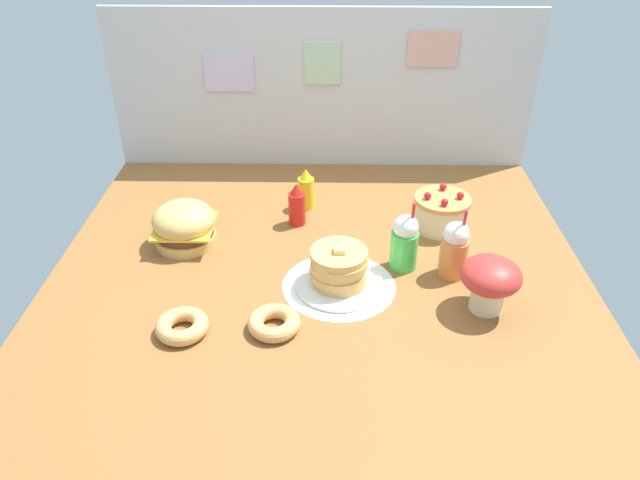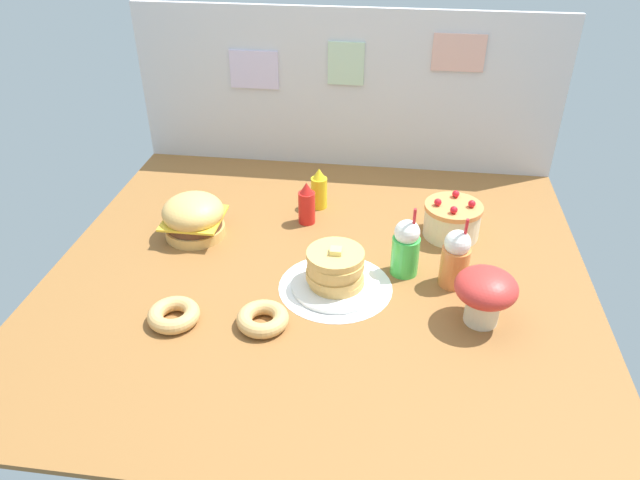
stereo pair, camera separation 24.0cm
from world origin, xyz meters
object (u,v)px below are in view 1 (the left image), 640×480
at_px(donut_chocolate, 274,322).
at_px(ketchup_bottle, 297,205).
at_px(burger, 184,225).
at_px(pancake_stack, 339,270).
at_px(mustard_bottle, 306,190).
at_px(cream_soda_cup, 404,242).
at_px(orange_float_cup, 454,249).
at_px(donut_pink_glaze, 182,326).
at_px(layer_cake, 441,212).
at_px(mushroom_stool, 490,280).

bearing_deg(donut_chocolate, ketchup_bottle, 86.42).
distance_m(burger, pancake_stack, 0.74).
distance_m(pancake_stack, mustard_bottle, 0.65).
distance_m(cream_soda_cup, orange_float_cup, 0.20).
relative_size(pancake_stack, cream_soda_cup, 1.13).
xyz_separation_m(pancake_stack, donut_chocolate, (-0.24, -0.27, -0.04)).
xyz_separation_m(cream_soda_cup, donut_pink_glaze, (-0.83, -0.43, -0.09)).
distance_m(burger, donut_chocolate, 0.72).
bearing_deg(mustard_bottle, burger, -147.48).
bearing_deg(layer_cake, donut_chocolate, -134.42).
bearing_deg(burger, orange_float_cup, -10.75).
relative_size(cream_soda_cup, donut_chocolate, 1.61).
xyz_separation_m(mustard_bottle, donut_pink_glaze, (-0.41, -0.92, -0.06)).
distance_m(donut_pink_glaze, mushroom_stool, 1.13).
relative_size(pancake_stack, ketchup_bottle, 1.70).
bearing_deg(orange_float_cup, donut_chocolate, -153.24).
bearing_deg(donut_pink_glaze, orange_float_cup, 20.06).
xyz_separation_m(layer_cake, donut_pink_glaze, (-1.04, -0.75, -0.05)).
bearing_deg(ketchup_bottle, burger, -159.67).
bearing_deg(orange_float_cup, layer_cake, 88.44).
bearing_deg(mustard_bottle, ketchup_bottle, -103.51).
xyz_separation_m(layer_cake, ketchup_bottle, (-0.66, 0.02, 0.02)).
height_order(mustard_bottle, donut_pink_glaze, mustard_bottle).
bearing_deg(cream_soda_cup, donut_pink_glaze, -152.91).
relative_size(mustard_bottle, donut_pink_glaze, 1.08).
height_order(burger, donut_pink_glaze, burger).
height_order(layer_cake, cream_soda_cup, cream_soda_cup).
bearing_deg(layer_cake, ketchup_bottle, 177.97).
height_order(pancake_stack, cream_soda_cup, cream_soda_cup).
bearing_deg(mustard_bottle, donut_chocolate, -95.30).
relative_size(mustard_bottle, cream_soda_cup, 0.67).
relative_size(cream_soda_cup, orange_float_cup, 1.00).
distance_m(orange_float_cup, mushroom_stool, 0.24).
height_order(ketchup_bottle, donut_chocolate, ketchup_bottle).
xyz_separation_m(ketchup_bottle, donut_pink_glaze, (-0.37, -0.77, -0.06)).
height_order(donut_chocolate, mushroom_stool, mushroom_stool).
bearing_deg(burger, mustard_bottle, 32.52).
relative_size(mustard_bottle, donut_chocolate, 1.08).
xyz_separation_m(burger, mushroom_stool, (1.23, -0.44, 0.04)).
bearing_deg(burger, cream_soda_cup, -9.92).
xyz_separation_m(burger, cream_soda_cup, (0.94, -0.16, 0.03)).
distance_m(orange_float_cup, donut_chocolate, 0.79).
relative_size(cream_soda_cup, donut_pink_glaze, 1.61).
bearing_deg(mushroom_stool, mustard_bottle, 132.69).
relative_size(ketchup_bottle, orange_float_cup, 0.67).
xyz_separation_m(orange_float_cup, mushroom_stool, (0.09, -0.22, 0.01)).
relative_size(orange_float_cup, mushroom_stool, 1.36).
bearing_deg(mustard_bottle, cream_soda_cup, -49.64).
xyz_separation_m(ketchup_bottle, orange_float_cup, (0.65, -0.39, 0.03)).
relative_size(pancake_stack, mustard_bottle, 1.70).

